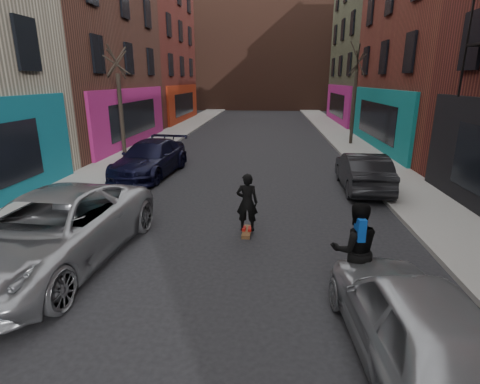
% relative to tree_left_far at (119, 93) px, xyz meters
% --- Properties ---
extents(sidewalk_left, '(2.50, 84.00, 0.13)m').
position_rel_tree_left_far_xyz_m(sidewalk_left, '(-0.05, 12.00, -3.31)').
color(sidewalk_left, gray).
rests_on(sidewalk_left, ground).
extents(sidewalk_right, '(2.50, 84.00, 0.13)m').
position_rel_tree_left_far_xyz_m(sidewalk_right, '(12.45, 12.00, -3.31)').
color(sidewalk_right, gray).
rests_on(sidewalk_right, ground).
extents(building_far, '(40.00, 10.00, 14.00)m').
position_rel_tree_left_far_xyz_m(building_far, '(6.20, 38.00, 3.62)').
color(building_far, '#47281E').
rests_on(building_far, ground).
extents(tree_left_far, '(2.00, 2.00, 6.50)m').
position_rel_tree_left_far_xyz_m(tree_left_far, '(0.00, 0.00, 0.00)').
color(tree_left_far, black).
rests_on(tree_left_far, sidewalk_left).
extents(tree_right_far, '(2.00, 2.00, 6.80)m').
position_rel_tree_left_far_xyz_m(tree_right_far, '(12.40, 6.00, 0.15)').
color(tree_right_far, black).
rests_on(tree_right_far, sidewalk_right).
extents(parked_left_far, '(3.14, 6.07, 1.63)m').
position_rel_tree_left_far_xyz_m(parked_left_far, '(2.52, -10.79, -2.56)').
color(parked_left_far, gray).
rests_on(parked_left_far, ground).
extents(parked_left_end, '(2.58, 5.28, 1.48)m').
position_rel_tree_left_far_xyz_m(parked_left_end, '(2.14, -2.54, -2.64)').
color(parked_left_end, black).
rests_on(parked_left_end, ground).
extents(parked_right_far, '(1.97, 4.35, 1.45)m').
position_rel_tree_left_far_xyz_m(parked_right_far, '(9.40, -13.36, -2.66)').
color(parked_right_far, '#93969B').
rests_on(parked_right_far, ground).
extents(parked_right_end, '(1.62, 4.32, 1.41)m').
position_rel_tree_left_far_xyz_m(parked_right_end, '(10.80, -4.09, -2.68)').
color(parked_right_end, black).
rests_on(parked_right_end, ground).
extents(skateboard, '(0.25, 0.81, 0.10)m').
position_rel_tree_left_far_xyz_m(skateboard, '(6.72, -8.69, -3.33)').
color(skateboard, brown).
rests_on(skateboard, ground).
extents(skateboarder, '(0.59, 0.40, 1.59)m').
position_rel_tree_left_far_xyz_m(skateboarder, '(6.72, -8.69, -2.49)').
color(skateboarder, black).
rests_on(skateboarder, skateboard).
extents(pedestrian, '(0.97, 0.78, 1.88)m').
position_rel_tree_left_far_xyz_m(pedestrian, '(8.93, -11.50, -2.43)').
color(pedestrian, black).
rests_on(pedestrian, ground).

